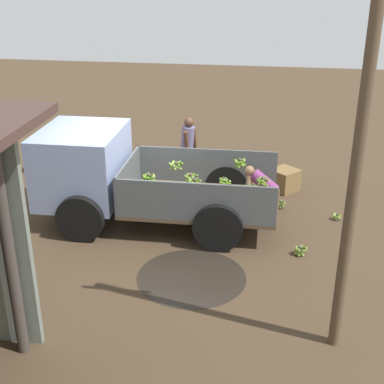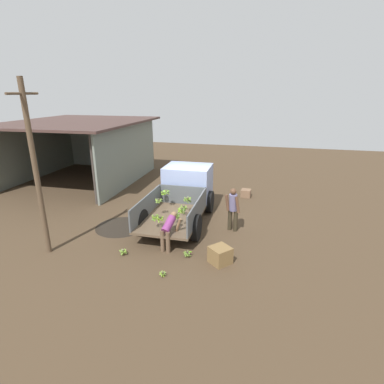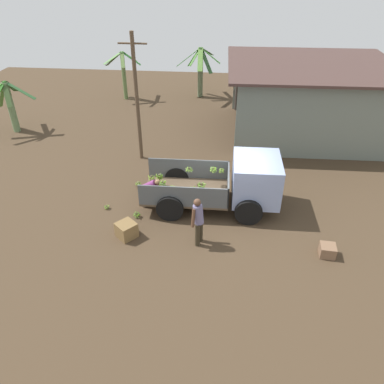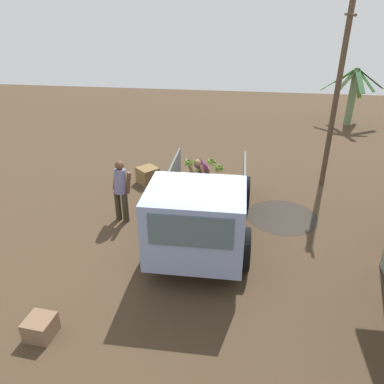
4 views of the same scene
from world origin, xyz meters
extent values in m
plane|color=#463524|center=(0.00, 0.00, 0.00)|extent=(36.00, 36.00, 0.00)
cylinder|color=#2B241D|center=(-1.71, 2.25, 0.00)|extent=(1.90, 1.90, 0.01)
cube|color=brown|center=(-1.58, 0.21, 0.51)|extent=(3.07, 2.02, 0.08)
cube|color=#52565A|center=(-1.59, 1.18, 0.93)|extent=(3.04, 0.09, 0.76)
cube|color=#52565A|center=(-1.56, -0.75, 0.93)|extent=(3.04, 0.09, 0.76)
cube|color=#52565A|center=(-0.08, 0.23, 0.93)|extent=(0.08, 1.98, 0.76)
cube|color=#8D9ECB|center=(0.87, 0.24, 1.20)|extent=(1.63, 1.96, 1.46)
cube|color=#4C606B|center=(1.68, 0.25, 1.49)|extent=(0.05, 1.55, 0.64)
cylinder|color=black|center=(0.61, 1.26, 0.47)|extent=(0.94, 0.23, 0.94)
cylinder|color=black|center=(0.64, -0.78, 0.47)|extent=(0.94, 0.23, 0.94)
cylinder|color=black|center=(-2.05, 1.23, 0.47)|extent=(0.94, 0.23, 0.94)
cylinder|color=black|center=(-2.02, -0.82, 0.47)|extent=(0.94, 0.23, 0.94)
sphere|color=brown|center=(-1.31, -0.16, 0.93)|extent=(0.08, 0.08, 0.08)
cylinder|color=#6DA535|center=(-1.27, -0.09, 0.85)|extent=(0.20, 0.14, 0.18)
cylinder|color=olive|center=(-1.33, -0.07, 0.87)|extent=(0.23, 0.09, 0.15)
cylinder|color=#7CA33F|center=(-1.37, -0.16, 0.84)|extent=(0.05, 0.18, 0.21)
cylinder|color=olive|center=(-1.36, -0.25, 0.88)|extent=(0.22, 0.16, 0.13)
cylinder|color=#7DA930|center=(-1.29, -0.24, 0.85)|extent=(0.21, 0.10, 0.19)
cylinder|color=#88B044|center=(-1.24, -0.17, 0.85)|extent=(0.05, 0.19, 0.20)
sphere|color=brown|center=(-2.58, 0.46, 1.02)|extent=(0.08, 0.08, 0.08)
cylinder|color=#4B731E|center=(-2.56, 0.38, 0.95)|extent=(0.21, 0.09, 0.16)
cylinder|color=#52751E|center=(-2.51, 0.42, 0.94)|extent=(0.14, 0.20, 0.17)
cylinder|color=#619C25|center=(-2.51, 0.50, 0.95)|extent=(0.13, 0.21, 0.15)
cylinder|color=#598429|center=(-2.55, 0.53, 0.94)|extent=(0.19, 0.13, 0.18)
cylinder|color=#709844|center=(-2.62, 0.53, 0.95)|extent=(0.20, 0.12, 0.16)
cylinder|color=#64991F|center=(-2.64, 0.50, 0.93)|extent=(0.14, 0.18, 0.19)
cylinder|color=olive|center=(-2.67, 0.43, 0.96)|extent=(0.12, 0.22, 0.13)
cylinder|color=olive|center=(-2.61, 0.39, 0.94)|extent=(0.20, 0.11, 0.17)
sphere|color=brown|center=(-1.00, -0.23, 1.15)|extent=(0.08, 0.08, 0.08)
cylinder|color=#527428|center=(-1.08, -0.22, 1.07)|extent=(0.07, 0.21, 0.20)
cylinder|color=#4E761A|center=(-1.05, -0.30, 1.08)|extent=(0.21, 0.16, 0.18)
cylinder|color=#7FAA3D|center=(-0.97, -0.32, 1.09)|extent=(0.24, 0.11, 0.15)
cylinder|color=#7BAA36|center=(-0.91, -0.24, 1.09)|extent=(0.08, 0.24, 0.15)
cylinder|color=olive|center=(-0.94, -0.15, 1.10)|extent=(0.21, 0.19, 0.14)
cylinder|color=olive|center=(-1.02, -0.13, 1.09)|extent=(0.24, 0.11, 0.15)
sphere|color=brown|center=(-0.64, 0.74, 1.24)|extent=(0.08, 0.08, 0.08)
cylinder|color=#629C27|center=(-0.69, 0.79, 1.18)|extent=(0.17, 0.18, 0.16)
cylinder|color=olive|center=(-0.72, 0.74, 1.20)|extent=(0.05, 0.21, 0.12)
cylinder|color=#81A240|center=(-0.69, 0.69, 1.18)|extent=(0.17, 0.17, 0.16)
cylinder|color=olive|center=(-0.64, 0.67, 1.17)|extent=(0.19, 0.06, 0.17)
cylinder|color=#78AC39|center=(-0.57, 0.69, 1.18)|extent=(0.15, 0.19, 0.15)
cylinder|color=#61911E|center=(-0.58, 0.75, 1.16)|extent=(0.08, 0.18, 0.18)
cylinder|color=#527A27|center=(-0.60, 0.80, 1.18)|extent=(0.19, 0.15, 0.16)
cylinder|color=#659B21|center=(-0.64, 0.82, 1.19)|extent=(0.20, 0.05, 0.14)
sphere|color=#4B4431|center=(-2.31, -0.38, 1.25)|extent=(0.08, 0.08, 0.08)
cylinder|color=olive|center=(-2.26, -0.33, 1.17)|extent=(0.16, 0.17, 0.17)
cylinder|color=#75AA2D|center=(-2.31, -0.29, 1.19)|extent=(0.21, 0.05, 0.14)
cylinder|color=olive|center=(-2.38, -0.34, 1.18)|extent=(0.14, 0.19, 0.16)
cylinder|color=#78AF31|center=(-2.36, -0.42, 1.16)|extent=(0.15, 0.15, 0.19)
cylinder|color=olive|center=(-2.32, -0.47, 1.20)|extent=(0.22, 0.05, 0.12)
cylinder|color=#517925|center=(-2.26, -0.41, 1.16)|extent=(0.12, 0.18, 0.19)
sphere|color=brown|center=(-0.34, 0.97, 1.09)|extent=(0.07, 0.07, 0.07)
cylinder|color=olive|center=(-0.39, 0.94, 1.03)|extent=(0.12, 0.15, 0.14)
cylinder|color=olive|center=(-0.36, 0.90, 1.05)|extent=(0.18, 0.08, 0.10)
cylinder|color=olive|center=(-0.31, 0.92, 1.02)|extent=(0.15, 0.11, 0.15)
cylinder|color=olive|center=(-0.29, 0.96, 1.02)|extent=(0.07, 0.15, 0.15)
cylinder|color=olive|center=(-0.29, 1.00, 1.02)|extent=(0.11, 0.14, 0.15)
cylinder|color=olive|center=(-0.33, 1.02, 1.02)|extent=(0.15, 0.07, 0.15)
cylinder|color=#6EB126|center=(-0.37, 1.01, 1.02)|extent=(0.15, 0.11, 0.15)
cylinder|color=#7EAC2B|center=(-0.39, 0.98, 1.03)|extent=(0.08, 0.16, 0.14)
sphere|color=#413B2A|center=(-1.52, 0.73, 1.20)|extent=(0.08, 0.08, 0.08)
cylinder|color=olive|center=(-1.44, 0.68, 1.14)|extent=(0.14, 0.20, 0.12)
cylinder|color=olive|center=(-1.44, 0.75, 1.13)|extent=(0.09, 0.20, 0.15)
cylinder|color=olive|center=(-1.50, 0.80, 1.13)|extent=(0.20, 0.09, 0.15)
cylinder|color=#82A23E|center=(-1.56, 0.80, 1.14)|extent=(0.19, 0.14, 0.14)
cylinder|color=#7AAA33|center=(-1.60, 0.75, 1.14)|extent=(0.09, 0.21, 0.13)
cylinder|color=olive|center=(-1.58, 0.66, 1.15)|extent=(0.18, 0.17, 0.11)
cylinder|color=#7CAB4C|center=(-1.50, 0.65, 1.14)|extent=(0.21, 0.08, 0.14)
sphere|color=brown|center=(-2.01, -0.12, 0.91)|extent=(0.06, 0.06, 0.06)
cylinder|color=#82AF45|center=(-1.97, -0.16, 0.87)|extent=(0.12, 0.12, 0.11)
cylinder|color=#75A144|center=(-1.97, -0.12, 0.86)|extent=(0.06, 0.12, 0.13)
cylinder|color=#51841D|center=(-1.97, -0.09, 0.88)|extent=(0.12, 0.13, 0.09)
cylinder|color=#7EB027|center=(-2.01, -0.09, 0.85)|extent=(0.11, 0.05, 0.13)
cylinder|color=#7DA548|center=(-2.05, -0.09, 0.87)|extent=(0.11, 0.13, 0.10)
cylinder|color=olive|center=(-2.05, -0.12, 0.86)|extent=(0.04, 0.11, 0.13)
cylinder|color=#587829|center=(-2.04, -0.15, 0.86)|extent=(0.11, 0.11, 0.12)
cylinder|color=#5A7730|center=(-2.01, -0.17, 0.86)|extent=(0.12, 0.04, 0.12)
sphere|color=#4B4431|center=(-2.82, 0.21, 1.09)|extent=(0.09, 0.09, 0.09)
cylinder|color=olive|center=(-2.80, 0.13, 1.04)|extent=(0.21, 0.09, 0.13)
cylinder|color=#669D24|center=(-2.75, 0.20, 1.02)|extent=(0.08, 0.19, 0.17)
cylinder|color=#5B7C28|center=(-2.77, 0.28, 1.04)|extent=(0.20, 0.14, 0.13)
cylinder|color=#75A728|center=(-2.86, 0.26, 1.01)|extent=(0.16, 0.14, 0.18)
cylinder|color=olive|center=(-2.89, 0.17, 1.04)|extent=(0.13, 0.20, 0.13)
sphere|color=brown|center=(-2.03, -0.11, 0.87)|extent=(0.08, 0.08, 0.08)
cylinder|color=#5F8F24|center=(-2.11, -0.08, 0.82)|extent=(0.12, 0.22, 0.13)
cylinder|color=olive|center=(-2.08, -0.17, 0.80)|extent=(0.18, 0.17, 0.16)
cylinder|color=olive|center=(-2.01, -0.18, 0.79)|extent=(0.19, 0.09, 0.18)
cylinder|color=olive|center=(-1.96, -0.14, 0.79)|extent=(0.12, 0.19, 0.18)
cylinder|color=olive|center=(-1.98, -0.08, 0.79)|extent=(0.13, 0.17, 0.19)
cylinder|color=#51781D|center=(-2.03, -0.02, 0.82)|extent=(0.22, 0.05, 0.12)
cube|color=slate|center=(7.21, 7.43, 1.65)|extent=(0.21, 6.17, 3.29)
cube|color=slate|center=(3.62, 10.40, 1.65)|extent=(7.18, 0.23, 3.29)
cube|color=slate|center=(3.72, 4.33, 1.65)|extent=(7.18, 0.23, 3.29)
cube|color=#46302B|center=(3.67, 7.37, 3.35)|extent=(8.11, 7.11, 0.12)
cylinder|color=#3F3833|center=(0.33, 4.47, 1.65)|extent=(0.16, 0.16, 3.29)
cylinder|color=brown|center=(-3.99, 3.63, 2.67)|extent=(0.16, 0.16, 5.34)
cylinder|color=brown|center=(-3.99, 3.63, 4.89)|extent=(1.14, 0.07, 0.07)
cylinder|color=#525F37|center=(11.41, 9.55, 1.31)|extent=(0.24, 0.24, 2.63)
cube|color=#354D1D|center=(11.98, 9.62, 2.00)|extent=(1.19, 0.39, 1.36)
cube|color=#297428|center=(11.80, 9.94, 2.18)|extent=(1.01, 0.99, 1.01)
cube|color=#315917|center=(11.37, 10.07, 2.28)|extent=(0.33, 1.06, 0.81)
cube|color=#358122|center=(11.05, 9.96, 2.00)|extent=(0.89, 0.97, 1.38)
cube|color=#407A40|center=(10.90, 9.62, 2.32)|extent=(1.05, 0.33, 0.73)
cube|color=#2D591E|center=(10.90, 9.12, 2.17)|extent=(1.21, 1.09, 1.03)
cube|color=#365E23|center=(11.37, 8.98, 2.09)|extent=(0.35, 1.18, 1.19)
cube|color=#357C30|center=(11.85, 9.23, 2.05)|extent=(1.02, 0.83, 1.27)
cylinder|color=#342C1D|center=(-0.96, -2.06, 0.40)|extent=(0.20, 0.20, 0.81)
cylinder|color=#342C1D|center=(-0.90, -1.84, 0.40)|extent=(0.20, 0.20, 0.81)
cylinder|color=slate|center=(-0.96, -1.94, 1.12)|extent=(0.43, 0.39, 0.66)
sphere|color=brown|center=(-1.00, -1.93, 1.55)|extent=(0.23, 0.23, 0.23)
cylinder|color=brown|center=(-1.10, -2.11, 1.09)|extent=(0.17, 0.24, 0.60)
cylinder|color=brown|center=(-0.97, -1.73, 1.09)|extent=(0.16, 0.22, 0.60)
cylinder|color=brown|center=(-3.05, 0.06, 0.36)|extent=(0.17, 0.17, 0.73)
cylinder|color=brown|center=(-3.10, -0.14, 0.36)|extent=(0.17, 0.17, 0.73)
cylinder|color=#7B316E|center=(-2.84, -0.10, 0.88)|extent=(0.67, 0.41, 0.54)
sphere|color=#8C6746|center=(-2.53, -0.17, 1.09)|extent=(0.20, 0.20, 0.20)
cylinder|color=#8C6746|center=(-2.51, 0.01, 0.76)|extent=(0.16, 0.29, 0.53)
cylinder|color=#8C6746|center=(-2.60, -0.34, 0.76)|extent=(0.16, 0.28, 0.54)
sphere|color=brown|center=(-4.40, -0.41, 0.13)|extent=(0.06, 0.06, 0.06)
cylinder|color=#5C8B2E|center=(-4.38, -0.45, 0.07)|extent=(0.11, 0.07, 0.13)
cylinder|color=#87AF4C|center=(-4.34, -0.44, 0.09)|extent=(0.09, 0.14, 0.09)
cylinder|color=#8CB149|center=(-4.35, -0.39, 0.09)|extent=(0.09, 0.13, 0.10)
cylinder|color=#86AE3D|center=(-4.38, -0.36, 0.10)|extent=(0.15, 0.07, 0.08)
cylinder|color=olive|center=(-4.44, -0.37, 0.09)|extent=(0.12, 0.12, 0.10)
cylinder|color=olive|center=(-4.44, -0.42, 0.07)|extent=(0.05, 0.12, 0.13)
cylinder|color=#59762C|center=(-4.44, -0.46, 0.09)|extent=(0.13, 0.11, 0.09)
sphere|color=brown|center=(-3.58, 1.20, 0.17)|extent=(0.08, 0.08, 0.08)
cylinder|color=olive|center=(-3.65, 1.23, 0.12)|extent=(0.13, 0.19, 0.12)
cylinder|color=olive|center=(-3.64, 1.14, 0.12)|extent=(0.17, 0.17, 0.13)
cylinder|color=olive|center=(-3.56, 1.13, 0.11)|extent=(0.19, 0.09, 0.14)
cylinder|color=#85B045|center=(-3.54, 1.17, 0.09)|extent=(0.11, 0.16, 0.18)
cylinder|color=#7DAE35|center=(-3.53, 1.23, 0.09)|extent=(0.13, 0.16, 0.17)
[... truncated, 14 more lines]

